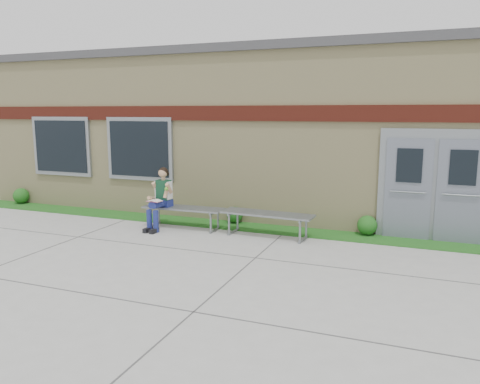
% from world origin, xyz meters
% --- Properties ---
extents(ground, '(80.00, 80.00, 0.00)m').
position_xyz_m(ground, '(0.00, 0.00, 0.00)').
color(ground, '#9E9E99').
rests_on(ground, ground).
extents(grass_strip, '(16.00, 0.80, 0.02)m').
position_xyz_m(grass_strip, '(0.00, 2.60, 0.01)').
color(grass_strip, '#134915').
rests_on(grass_strip, ground).
extents(school_building, '(16.20, 6.22, 4.20)m').
position_xyz_m(school_building, '(-0.00, 5.99, 2.10)').
color(school_building, beige).
rests_on(school_building, ground).
extents(bench_left, '(1.91, 0.58, 0.49)m').
position_xyz_m(bench_left, '(-1.26, 2.00, 0.38)').
color(bench_left, gray).
rests_on(bench_left, ground).
extents(bench_right, '(2.02, 0.66, 0.52)m').
position_xyz_m(bench_right, '(0.74, 2.00, 0.40)').
color(bench_right, gray).
rests_on(bench_right, ground).
extents(girl, '(0.48, 0.83, 1.40)m').
position_xyz_m(girl, '(-1.73, 1.79, 0.74)').
color(girl, navy).
rests_on(girl, ground).
extents(shrub_west, '(0.44, 0.44, 0.44)m').
position_xyz_m(shrub_west, '(-6.99, 2.85, 0.24)').
color(shrub_west, '#134915').
rests_on(shrub_west, grass_strip).
extents(shrub_mid, '(0.39, 0.39, 0.39)m').
position_xyz_m(shrub_mid, '(-0.35, 2.85, 0.21)').
color(shrub_mid, '#134915').
rests_on(shrub_mid, grass_strip).
extents(shrub_east, '(0.42, 0.42, 0.42)m').
position_xyz_m(shrub_east, '(2.72, 2.85, 0.23)').
color(shrub_east, '#134915').
rests_on(shrub_east, grass_strip).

